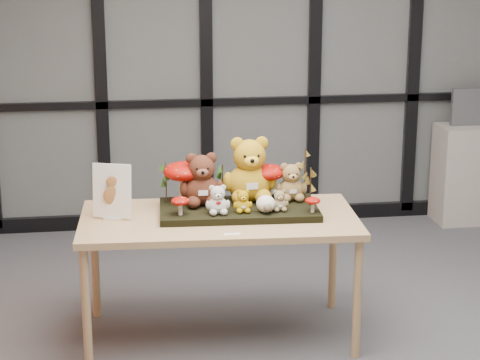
{
  "coord_description": "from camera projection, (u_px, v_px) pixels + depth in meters",
  "views": [
    {
      "loc": [
        -1.16,
        -4.53,
        2.34
      ],
      "look_at": [
        -0.48,
        0.27,
        0.99
      ],
      "focal_mm": 65.0,
      "sensor_mm": 36.0,
      "label": 1
    }
  ],
  "objects": [
    {
      "name": "bear_beige_small",
      "position": [
        280.0,
        199.0,
        5.08
      ],
      "size": [
        0.11,
        0.1,
        0.14
      ],
      "primitive_type": null,
      "rotation": [
        0.0,
        0.0,
        -0.05
      ],
      "color": "#8D7851",
      "rests_on": "diorama_tray"
    },
    {
      "name": "floor",
      "position": [
        328.0,
        352.0,
        5.11
      ],
      "size": [
        5.0,
        5.0,
        0.0
      ],
      "primitive_type": "plane",
      "color": "#4F4E53",
      "rests_on": "ground"
    },
    {
      "name": "room_shell",
      "position": [
        336.0,
        67.0,
        4.66
      ],
      "size": [
        5.0,
        5.0,
        5.0
      ],
      "color": "#B2B0A8",
      "rests_on": "floor"
    },
    {
      "name": "bear_small_yellow",
      "position": [
        243.0,
        200.0,
        5.05
      ],
      "size": [
        0.12,
        0.11,
        0.15
      ],
      "primitive_type": null,
      "rotation": [
        0.0,
        0.0,
        -0.05
      ],
      "color": "#B88A0B",
      "rests_on": "diorama_tray"
    },
    {
      "name": "sprig_dry_mid_right",
      "position": [
        310.0,
        187.0,
        5.16
      ],
      "size": [
        0.05,
        0.05,
        0.23
      ],
      "primitive_type": null,
      "color": "brown",
      "rests_on": "diorama_tray"
    },
    {
      "name": "sprig_green_centre",
      "position": [
        222.0,
        181.0,
        5.31
      ],
      "size": [
        0.05,
        0.05,
        0.21
      ],
      "primitive_type": null,
      "color": "#0F3A0D",
      "rests_on": "diorama_tray"
    },
    {
      "name": "sprig_green_mid_left",
      "position": [
        194.0,
        183.0,
        5.29
      ],
      "size": [
        0.05,
        0.05,
        0.21
      ],
      "primitive_type": null,
      "color": "#0F3A0D",
      "rests_on": "diorama_tray"
    },
    {
      "name": "diorama_tray",
      "position": [
        239.0,
        210.0,
        5.18
      ],
      "size": [
        0.96,
        0.51,
        0.04
      ],
      "primitive_type": "cube",
      "rotation": [
        0.0,
        0.0,
        -0.05
      ],
      "color": "black",
      "rests_on": "display_table"
    },
    {
      "name": "mushroom_front_right",
      "position": [
        313.0,
        204.0,
        5.05
      ],
      "size": [
        0.09,
        0.09,
        0.1
      ],
      "primitive_type": null,
      "color": "#940B04",
      "rests_on": "diorama_tray"
    },
    {
      "name": "sprig_green_far_left",
      "position": [
        166.0,
        183.0,
        5.22
      ],
      "size": [
        0.05,
        0.05,
        0.25
      ],
      "primitive_type": null,
      "color": "#0F3A0D",
      "rests_on": "diorama_tray"
    },
    {
      "name": "mushroom_back_right",
      "position": [
        267.0,
        180.0,
        5.3
      ],
      "size": [
        0.21,
        0.21,
        0.24
      ],
      "primitive_type": null,
      "color": "#940B04",
      "rests_on": "diorama_tray"
    },
    {
      "name": "display_table",
      "position": [
        219.0,
        227.0,
        5.13
      ],
      "size": [
        1.67,
        0.89,
        0.76
      ],
      "rotation": [
        0.0,
        0.0,
        -0.05
      ],
      "color": "tan",
      "rests_on": "floor"
    },
    {
      "name": "label_card",
      "position": [
        232.0,
        234.0,
        4.8
      ],
      "size": [
        0.09,
        0.03,
        0.0
      ],
      "primitive_type": "cube",
      "color": "white",
      "rests_on": "display_table"
    },
    {
      "name": "bear_brown_medium",
      "position": [
        201.0,
        176.0,
        5.17
      ],
      "size": [
        0.28,
        0.25,
        0.35
      ],
      "primitive_type": null,
      "rotation": [
        0.0,
        0.0,
        -0.05
      ],
      "color": "#4C2315",
      "rests_on": "diorama_tray"
    },
    {
      "name": "mushroom_front_left",
      "position": [
        180.0,
        205.0,
        5.0
      ],
      "size": [
        0.11,
        0.11,
        0.12
      ],
      "primitive_type": null,
      "color": "#940B04",
      "rests_on": "diorama_tray"
    },
    {
      "name": "sign_holder",
      "position": [
        112.0,
        193.0,
        5.04
      ],
      "size": [
        0.23,
        0.11,
        0.33
      ],
      "rotation": [
        0.0,
        0.0,
        -0.32
      ],
      "color": "silver",
      "rests_on": "display_table"
    },
    {
      "name": "glass_partition",
      "position": [
        261.0,
        57.0,
        7.08
      ],
      "size": [
        4.9,
        0.06,
        2.78
      ],
      "color": "#2D383F",
      "rests_on": "floor"
    },
    {
      "name": "cabinet",
      "position": [
        473.0,
        174.0,
        7.38
      ],
      "size": [
        0.63,
        0.37,
        0.84
      ],
      "primitive_type": "cube",
      "color": "#ACA299",
      "rests_on": "floor"
    },
    {
      "name": "monitor",
      "position": [
        477.0,
        107.0,
        7.24
      ],
      "size": [
        0.44,
        0.05,
        0.31
      ],
      "color": "#4F5257",
      "rests_on": "cabinet"
    },
    {
      "name": "plush_cream_hedgehog",
      "position": [
        266.0,
        203.0,
        5.05
      ],
      "size": [
        0.09,
        0.08,
        0.11
      ],
      "primitive_type": null,
      "rotation": [
        0.0,
        0.0,
        -0.05
      ],
      "color": "white",
      "rests_on": "diorama_tray"
    },
    {
      "name": "bear_pooh_yellow",
      "position": [
        249.0,
        166.0,
        5.24
      ],
      "size": [
        0.35,
        0.32,
        0.43
      ],
      "primitive_type": null,
      "rotation": [
        0.0,
        0.0,
        -0.05
      ],
      "color": "#B98917",
      "rests_on": "diorama_tray"
    },
    {
      "name": "bear_tan_back",
      "position": [
        291.0,
        179.0,
        5.27
      ],
      "size": [
        0.2,
        0.19,
        0.26
      ],
      "primitive_type": null,
      "rotation": [
        0.0,
        0.0,
        -0.05
      ],
      "color": "olive",
      "rests_on": "diorama_tray"
    },
    {
      "name": "mushroom_back_left",
      "position": [
        184.0,
        180.0,
        5.23
      ],
      "size": [
        0.24,
        0.24,
        0.27
      ],
      "primitive_type": null,
      "color": "#940B04",
      "rests_on": "diorama_tray"
    },
    {
      "name": "sprig_dry_far_right",
      "position": [
        305.0,
        174.0,
        5.26
      ],
      "size": [
        0.05,
        0.05,
        0.32
      ],
      "primitive_type": null,
      "color": "brown",
      "rests_on": "diorama_tray"
    },
    {
      "name": "bear_white_bow",
      "position": [
        218.0,
        198.0,
        5.02
      ],
      "size": [
        0.15,
        0.14,
        0.19
      ],
      "primitive_type": null,
      "rotation": [
        0.0,
        0.0,
        -0.05
      ],
      "color": "silver",
      "rests_on": "diorama_tray"
    }
  ]
}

